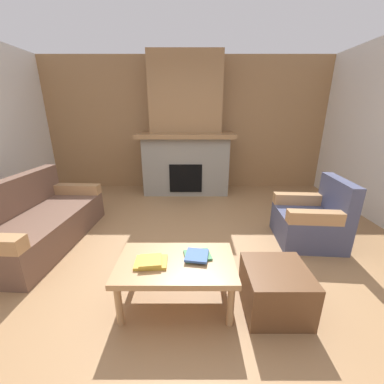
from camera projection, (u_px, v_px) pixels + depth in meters
The scene contains 9 objects.
ground at pixel (180, 263), 2.71m from camera, with size 9.00×9.00×0.00m, color #9E754C.
wall_back_wood_panel at pixel (185, 125), 5.12m from camera, with size 6.00×0.12×2.70m, color #997047.
fireplace at pixel (185, 136), 4.82m from camera, with size 1.90×0.82×2.70m.
couch at pixel (36, 223), 3.04m from camera, with size 0.94×1.84×0.85m.
armchair at pixel (311, 220), 3.10m from camera, with size 0.81×0.81×0.85m.
coffee_table at pixel (176, 267), 2.04m from camera, with size 1.00×0.60×0.43m.
ottoman at pixel (274, 289), 2.03m from camera, with size 0.52×0.52×0.40m, color brown.
book_stack_near_edge at pixel (150, 262), 1.97m from camera, with size 0.27×0.21×0.05m.
book_stack_center at pixel (197, 255), 2.07m from camera, with size 0.26×0.25×0.04m.
Camera 1 is at (0.12, -2.31, 1.64)m, focal length 22.27 mm.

